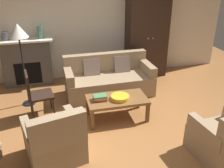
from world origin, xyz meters
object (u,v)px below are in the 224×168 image
at_px(fruit_bowl, 120,97).
at_px(book_stack, 100,98).
at_px(coffee_table, 117,101).
at_px(side_chair_wooden, 35,92).
at_px(couch, 109,80).
at_px(fireplace, 27,62).
at_px(floor_lamp, 19,36).
at_px(armchair_near_left, 55,141).
at_px(mantel_vase_jade, 40,32).
at_px(mantel_vase_slate, 5,36).
at_px(armoire, 146,36).

height_order(fruit_bowl, book_stack, book_stack).
bearing_deg(coffee_table, side_chair_wooden, 163.34).
bearing_deg(couch, fireplace, 151.76).
distance_m(couch, side_chair_wooden, 1.67).
xyz_separation_m(book_stack, floor_lamp, (-1.33, 0.97, 0.97)).
bearing_deg(book_stack, armchair_near_left, -134.48).
distance_m(mantel_vase_jade, side_chair_wooden, 1.74).
distance_m(fireplace, coffee_table, 2.62).
bearing_deg(fireplace, mantel_vase_jade, -2.70).
bearing_deg(couch, coffee_table, -94.90).
xyz_separation_m(couch, mantel_vase_jade, (-1.38, 0.93, 0.95)).
bearing_deg(mantel_vase_jade, mantel_vase_slate, 180.00).
relative_size(fireplace, book_stack, 4.90).
distance_m(armoire, armchair_near_left, 3.76).
bearing_deg(coffee_table, fireplace, 129.73).
bearing_deg(armoire, fireplace, 178.49).
height_order(couch, mantel_vase_slate, mantel_vase_slate).
xyz_separation_m(mantel_vase_slate, mantel_vase_jade, (0.76, 0.00, 0.05)).
distance_m(fireplace, armoire, 2.99).
xyz_separation_m(book_stack, side_chair_wooden, (-1.13, 0.43, 0.04)).
height_order(book_stack, mantel_vase_slate, mantel_vase_slate).
relative_size(couch, book_stack, 7.53).
relative_size(coffee_table, side_chair_wooden, 1.22).
height_order(mantel_vase_jade, floor_lamp, floor_lamp).
height_order(coffee_table, mantel_vase_slate, mantel_vase_slate).
height_order(fireplace, couch, fireplace).
bearing_deg(armchair_near_left, armoire, 48.73).
relative_size(fruit_bowl, mantel_vase_slate, 1.77).
bearing_deg(fruit_bowl, armoire, 57.91).
height_order(coffee_table, floor_lamp, floor_lamp).
bearing_deg(armchair_near_left, side_chair_wooden, 102.74).
distance_m(fruit_bowl, armchair_near_left, 1.45).
height_order(coffee_table, mantel_vase_jade, mantel_vase_jade).
height_order(armoire, mantel_vase_slate, armoire).
distance_m(coffee_table, floor_lamp, 2.19).
xyz_separation_m(book_stack, mantel_vase_jade, (-0.97, 1.98, 0.80)).
height_order(mantel_vase_slate, armchair_near_left, mantel_vase_slate).
relative_size(coffee_table, mantel_vase_slate, 5.77).
relative_size(armoire, book_stack, 8.01).
distance_m(couch, floor_lamp, 2.07).
relative_size(coffee_table, armchair_near_left, 1.18).
distance_m(armoire, couch, 1.64).
distance_m(armoire, mantel_vase_slate, 3.34).
relative_size(couch, coffee_table, 1.76).
bearing_deg(fireplace, book_stack, -55.90).
bearing_deg(couch, fruit_bowl, -92.36).
bearing_deg(armoire, mantel_vase_slate, 178.97).
bearing_deg(couch, mantel_vase_slate, 156.57).
relative_size(couch, side_chair_wooden, 2.15).
height_order(book_stack, mantel_vase_jade, mantel_vase_jade).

